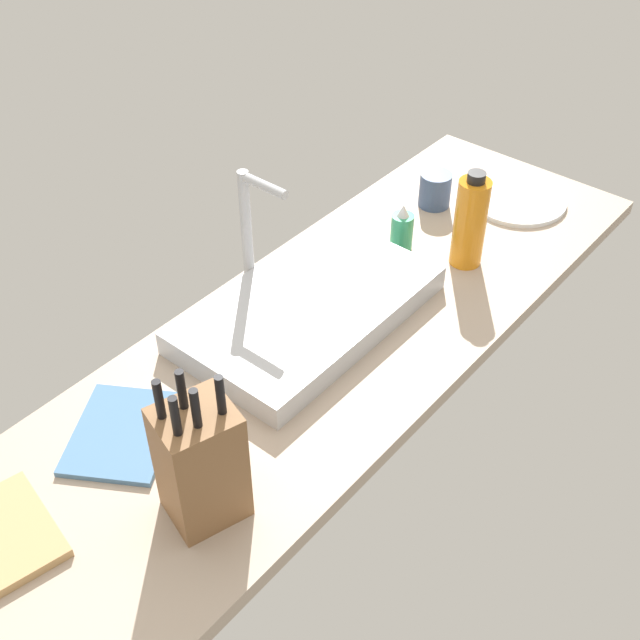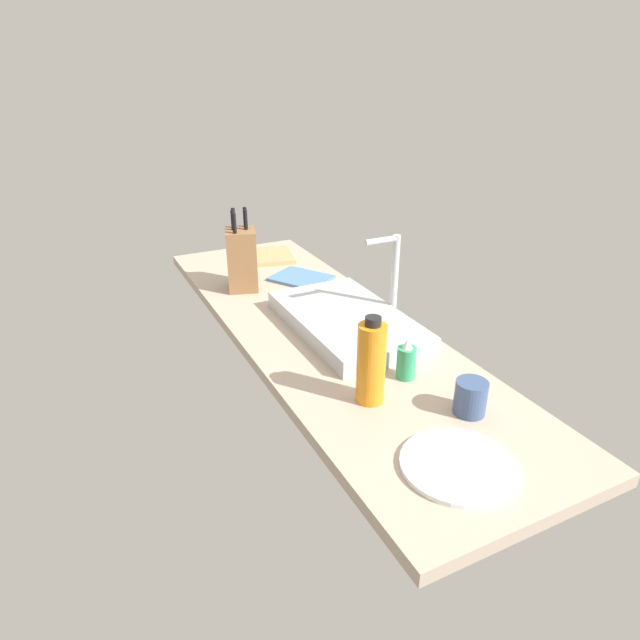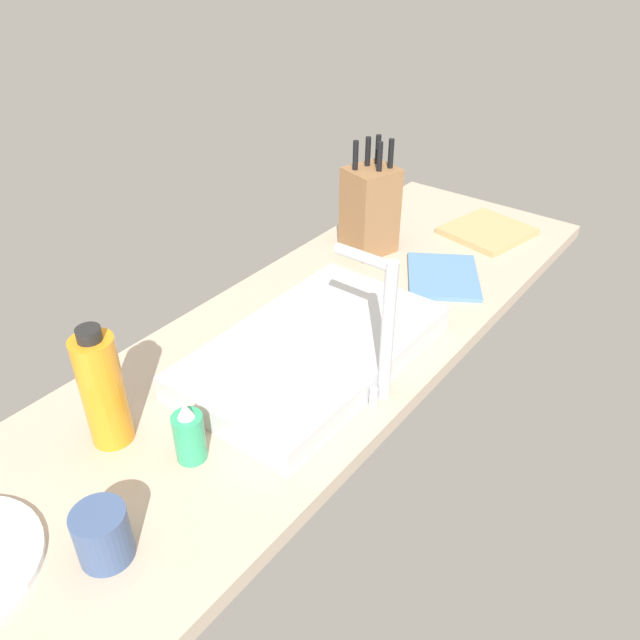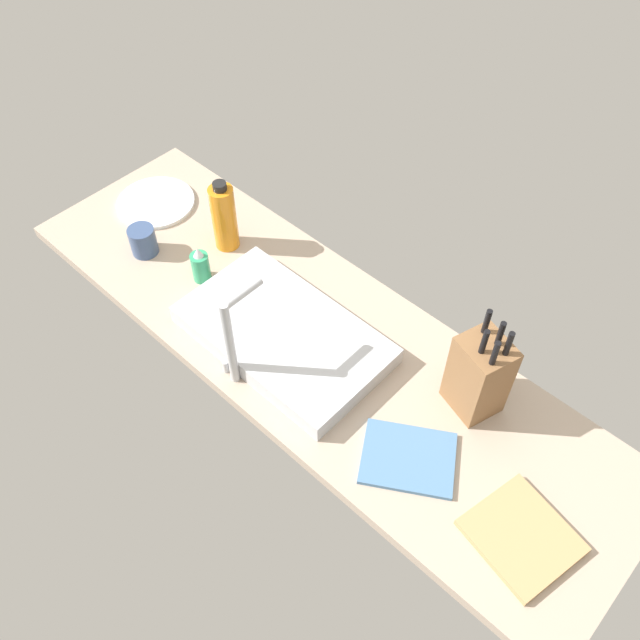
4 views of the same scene
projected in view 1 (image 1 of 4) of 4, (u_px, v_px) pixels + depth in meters
countertop_slab at (316, 349)px, 169.02cm from camera, size 186.30×56.55×3.50cm
sink_basin at (308, 309)px, 171.71cm from camera, size 55.41×32.47×5.50cm
faucet at (251, 225)px, 170.69cm from camera, size 5.50×12.68×29.21cm
knife_block at (200, 463)px, 128.80cm from camera, size 14.81×13.90×30.22cm
soap_bottle at (402, 230)px, 189.84cm from camera, size 5.27×5.27×11.92cm
water_bottle at (470, 222)px, 181.99cm from camera, size 7.33×7.33×23.48cm
dinner_plate at (517, 199)px, 208.43cm from camera, size 24.93×24.93×1.20cm
dish_towel at (122, 433)px, 148.34cm from camera, size 27.62×26.14×1.20cm
coffee_mug at (435, 190)px, 204.71cm from camera, size 7.95×7.95×8.84cm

